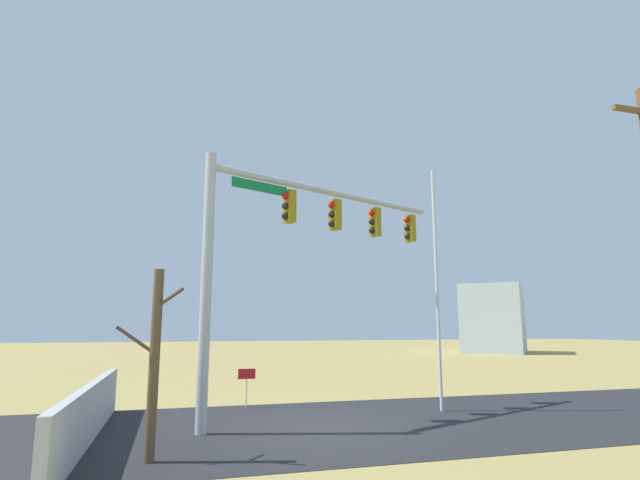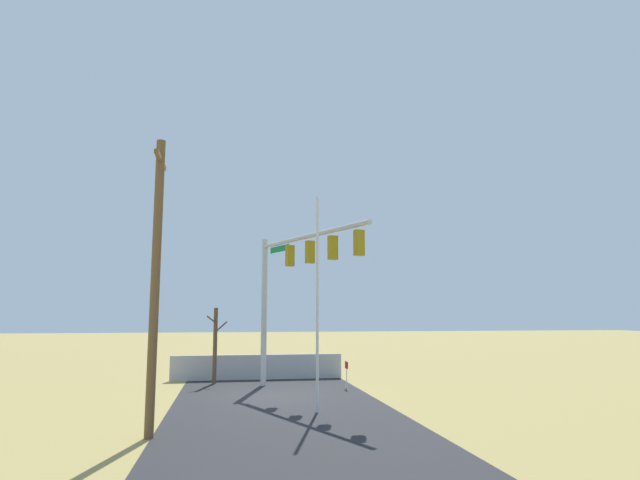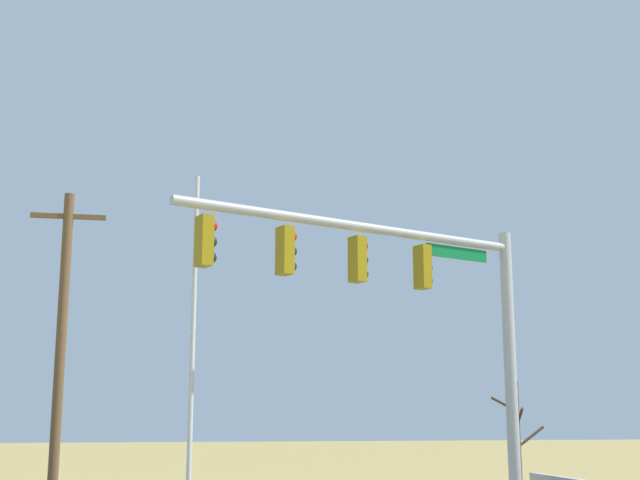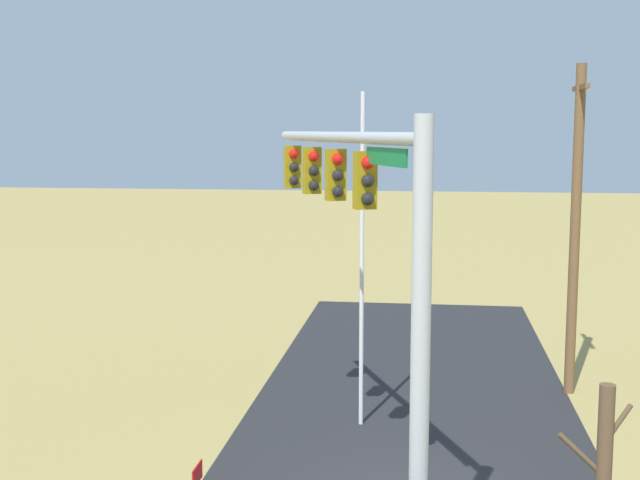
# 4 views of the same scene
# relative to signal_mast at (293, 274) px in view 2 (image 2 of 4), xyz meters

# --- Properties ---
(ground_plane) EXTENTS (160.00, 160.00, 0.00)m
(ground_plane) POSITION_rel_signal_mast_xyz_m (-0.63, 0.81, -5.19)
(ground_plane) COLOR #9E894C
(road_surface) EXTENTS (28.00, 8.00, 0.01)m
(road_surface) POSITION_rel_signal_mast_xyz_m (-4.63, 0.81, -5.19)
(road_surface) COLOR #232326
(road_surface) RESTS_ON ground_plane
(sidewalk_corner) EXTENTS (6.00, 6.00, 0.01)m
(sidewalk_corner) POSITION_rel_signal_mast_xyz_m (3.58, 1.08, -5.19)
(sidewalk_corner) COLOR #B7B5AD
(sidewalk_corner) RESTS_ON ground_plane
(retaining_fence) EXTENTS (0.20, 8.93, 1.28)m
(retaining_fence) POSITION_rel_signal_mast_xyz_m (5.05, 1.22, -4.55)
(retaining_fence) COLOR #A8A8AD
(retaining_fence) RESTS_ON ground_plane
(signal_mast) EXTENTS (8.01, 3.50, 7.07)m
(signal_mast) POSITION_rel_signal_mast_xyz_m (0.00, 0.00, 0.00)
(signal_mast) COLOR #B2B5BA
(signal_mast) RESTS_ON ground_plane
(flagpole) EXTENTS (0.10, 0.10, 7.71)m
(flagpole) POSITION_rel_signal_mast_xyz_m (-4.72, -0.35, -1.34)
(flagpole) COLOR silver
(flagpole) RESTS_ON ground_plane
(utility_pole) EXTENTS (1.90, 0.26, 8.51)m
(utility_pole) POSITION_rel_signal_mast_xyz_m (-7.82, 4.88, -0.77)
(utility_pole) COLOR brown
(utility_pole) RESTS_ON ground_plane
(bare_tree) EXTENTS (1.27, 1.02, 3.71)m
(bare_tree) POSITION_rel_signal_mast_xyz_m (3.66, 3.41, -3.28)
(bare_tree) COLOR brown
(bare_tree) RESTS_ON ground_plane
(open_sign) EXTENTS (0.56, 0.04, 1.22)m
(open_sign) POSITION_rel_signal_mast_xyz_m (0.98, -2.66, -4.29)
(open_sign) COLOR silver
(open_sign) RESTS_ON ground_plane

